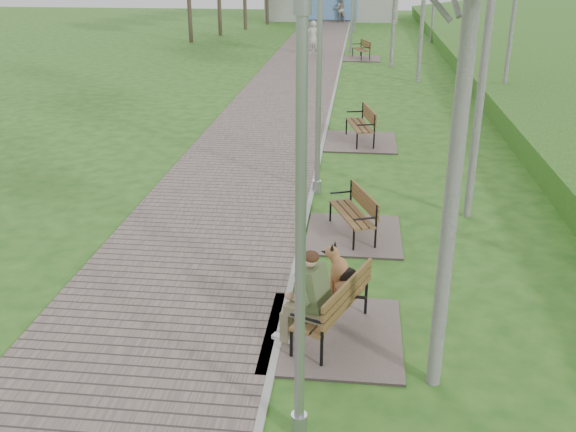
% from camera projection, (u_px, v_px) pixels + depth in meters
% --- Properties ---
extents(walkway, '(3.50, 67.00, 0.04)m').
position_uv_depth(walkway, '(286.00, 95.00, 23.48)').
color(walkway, '#635550').
rests_on(walkway, ground).
extents(kerb, '(0.10, 67.00, 0.05)m').
position_uv_depth(kerb, '(333.00, 96.00, 23.30)').
color(kerb, '#999993').
rests_on(kerb, ground).
extents(bench_main, '(1.86, 2.06, 1.62)m').
position_uv_depth(bench_main, '(327.00, 309.00, 8.57)').
color(bench_main, '#635550').
rests_on(bench_main, ground).
extents(bench_second, '(1.73, 1.92, 1.06)m').
position_uv_depth(bench_second, '(352.00, 226.00, 11.82)').
color(bench_second, '#635550').
rests_on(bench_second, ground).
extents(bench_third, '(1.94, 2.16, 1.19)m').
position_uv_depth(bench_third, '(360.00, 135.00, 17.64)').
color(bench_third, '#635550').
rests_on(bench_third, ground).
extents(bench_far, '(1.80, 2.00, 1.11)m').
position_uv_depth(bench_far, '(361.00, 55.00, 31.55)').
color(bench_far, '#635550').
rests_on(bench_far, ground).
extents(lamp_post_near, '(0.18, 0.18, 4.61)m').
position_uv_depth(lamp_post_near, '(300.00, 257.00, 6.17)').
color(lamp_post_near, '#929499').
rests_on(lamp_post_near, ground).
extents(lamp_post_second, '(0.19, 0.19, 4.88)m').
position_uv_depth(lamp_post_second, '(319.00, 89.00, 13.14)').
color(lamp_post_second, '#929499').
rests_on(lamp_post_second, ground).
extents(lamp_post_third, '(0.21, 0.21, 5.41)m').
position_uv_depth(lamp_post_third, '(352.00, 2.00, 32.64)').
color(lamp_post_third, '#929499').
rests_on(lamp_post_third, ground).
extents(pedestrian_near, '(0.64, 0.43, 1.72)m').
position_uv_depth(pedestrian_near, '(313.00, 38.00, 32.43)').
color(pedestrian_near, silver).
rests_on(pedestrian_near, ground).
extents(pedestrian_far, '(1.06, 0.89, 1.92)m').
position_uv_depth(pedestrian_far, '(340.00, 9.00, 47.64)').
color(pedestrian_far, gray).
rests_on(pedestrian_far, ground).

